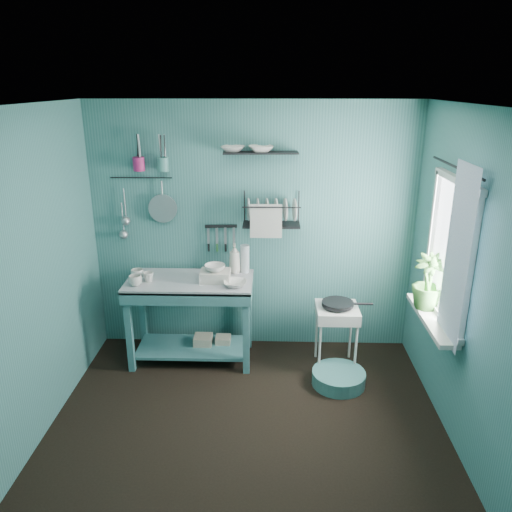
{
  "coord_description": "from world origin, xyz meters",
  "views": [
    {
      "loc": [
        0.18,
        -3.28,
        2.64
      ],
      "look_at": [
        0.05,
        0.85,
        1.2
      ],
      "focal_mm": 35.0,
      "sensor_mm": 36.0,
      "label": 1
    }
  ],
  "objects_px": {
    "soap_bottle": "(235,258)",
    "storage_tin_large": "(203,346)",
    "mug_right": "(138,274)",
    "dish_rack": "(271,210)",
    "storage_tin_small": "(223,345)",
    "colander": "(163,208)",
    "mug_mid": "(148,277)",
    "water_bottle": "(245,259)",
    "mug_left": "(135,281)",
    "utensil_cup_teal": "(163,164)",
    "work_counter": "(192,320)",
    "frying_pan": "(338,304)",
    "utensil_cup_magenta": "(139,164)",
    "wash_tub": "(215,276)",
    "potted_plant": "(428,282)",
    "hotplate_stand": "(336,337)",
    "floor_basin": "(339,378)"
  },
  "relations": [
    {
      "from": "mug_right",
      "to": "dish_rack",
      "type": "bearing_deg",
      "value": 10.4
    },
    {
      "from": "hotplate_stand",
      "to": "colander",
      "type": "distance_m",
      "value": 2.1
    },
    {
      "from": "soap_bottle",
      "to": "utensil_cup_teal",
      "type": "bearing_deg",
      "value": 172.82
    },
    {
      "from": "soap_bottle",
      "to": "work_counter",
      "type": "bearing_deg",
      "value": -154.54
    },
    {
      "from": "storage_tin_small",
      "to": "mug_left",
      "type": "bearing_deg",
      "value": -162.9
    },
    {
      "from": "mug_right",
      "to": "soap_bottle",
      "type": "distance_m",
      "value": 0.95
    },
    {
      "from": "mug_mid",
      "to": "wash_tub",
      "type": "xyz_separation_m",
      "value": [
        0.63,
        0.04,
        0.0
      ]
    },
    {
      "from": "dish_rack",
      "to": "storage_tin_large",
      "type": "bearing_deg",
      "value": -158.55
    },
    {
      "from": "storage_tin_small",
      "to": "soap_bottle",
      "type": "bearing_deg",
      "value": 45.0
    },
    {
      "from": "utensil_cup_magenta",
      "to": "utensil_cup_teal",
      "type": "height_order",
      "value": "utensil_cup_magenta"
    },
    {
      "from": "mug_mid",
      "to": "water_bottle",
      "type": "height_order",
      "value": "water_bottle"
    },
    {
      "from": "wash_tub",
      "to": "utensil_cup_magenta",
      "type": "xyz_separation_m",
      "value": [
        -0.73,
        0.3,
        1.01
      ]
    },
    {
      "from": "frying_pan",
      "to": "utensil_cup_magenta",
      "type": "relative_size",
      "value": 2.31
    },
    {
      "from": "water_bottle",
      "to": "potted_plant",
      "type": "bearing_deg",
      "value": -24.87
    },
    {
      "from": "mug_left",
      "to": "utensil_cup_teal",
      "type": "relative_size",
      "value": 0.95
    },
    {
      "from": "water_bottle",
      "to": "wash_tub",
      "type": "bearing_deg",
      "value": -138.37
    },
    {
      "from": "water_bottle",
      "to": "potted_plant",
      "type": "relative_size",
      "value": 0.59
    },
    {
      "from": "colander",
      "to": "dish_rack",
      "type": "bearing_deg",
      "value": -4.3
    },
    {
      "from": "mug_left",
      "to": "mug_right",
      "type": "xyz_separation_m",
      "value": [
        -0.02,
        0.16,
        0.0
      ]
    },
    {
      "from": "water_bottle",
      "to": "frying_pan",
      "type": "distance_m",
      "value": 1.0
    },
    {
      "from": "dish_rack",
      "to": "potted_plant",
      "type": "relative_size",
      "value": 1.16
    },
    {
      "from": "mug_right",
      "to": "water_bottle",
      "type": "bearing_deg",
      "value": 12.17
    },
    {
      "from": "utensil_cup_magenta",
      "to": "storage_tin_large",
      "type": "height_order",
      "value": "utensil_cup_magenta"
    },
    {
      "from": "hotplate_stand",
      "to": "storage_tin_small",
      "type": "distance_m",
      "value": 1.15
    },
    {
      "from": "mug_right",
      "to": "colander",
      "type": "xyz_separation_m",
      "value": [
        0.21,
        0.31,
        0.57
      ]
    },
    {
      "from": "mug_left",
      "to": "utensil_cup_teal",
      "type": "xyz_separation_m",
      "value": [
        0.23,
        0.44,
        1.01
      ]
    },
    {
      "from": "work_counter",
      "to": "colander",
      "type": "bearing_deg",
      "value": 139.52
    },
    {
      "from": "mug_right",
      "to": "colander",
      "type": "relative_size",
      "value": 0.44
    },
    {
      "from": "storage_tin_large",
      "to": "floor_basin",
      "type": "height_order",
      "value": "storage_tin_large"
    },
    {
      "from": "work_counter",
      "to": "frying_pan",
      "type": "distance_m",
      "value": 1.44
    },
    {
      "from": "mug_right",
      "to": "colander",
      "type": "height_order",
      "value": "colander"
    },
    {
      "from": "wash_tub",
      "to": "frying_pan",
      "type": "relative_size",
      "value": 0.93
    },
    {
      "from": "storage_tin_small",
      "to": "hotplate_stand",
      "type": "bearing_deg",
      "value": -9.54
    },
    {
      "from": "water_bottle",
      "to": "colander",
      "type": "xyz_separation_m",
      "value": [
        -0.81,
        0.09,
        0.48
      ]
    },
    {
      "from": "floor_basin",
      "to": "soap_bottle",
      "type": "bearing_deg",
      "value": 147.83
    },
    {
      "from": "storage_tin_large",
      "to": "mug_mid",
      "type": "bearing_deg",
      "value": -167.09
    },
    {
      "from": "utensil_cup_teal",
      "to": "wash_tub",
      "type": "bearing_deg",
      "value": -31.26
    },
    {
      "from": "potted_plant",
      "to": "hotplate_stand",
      "type": "bearing_deg",
      "value": 149.46
    },
    {
      "from": "mug_mid",
      "to": "utensil_cup_magenta",
      "type": "xyz_separation_m",
      "value": [
        -0.1,
        0.34,
        1.01
      ]
    },
    {
      "from": "mug_mid",
      "to": "mug_right",
      "type": "relative_size",
      "value": 0.81
    },
    {
      "from": "frying_pan",
      "to": "dish_rack",
      "type": "height_order",
      "value": "dish_rack"
    },
    {
      "from": "storage_tin_large",
      "to": "storage_tin_small",
      "type": "height_order",
      "value": "storage_tin_large"
    },
    {
      "from": "potted_plant",
      "to": "storage_tin_large",
      "type": "xyz_separation_m",
      "value": [
        -2.0,
        0.56,
        -0.96
      ]
    },
    {
      "from": "mug_right",
      "to": "utensil_cup_teal",
      "type": "bearing_deg",
      "value": 48.89
    },
    {
      "from": "mug_mid",
      "to": "dish_rack",
      "type": "height_order",
      "value": "dish_rack"
    },
    {
      "from": "mug_mid",
      "to": "floor_basin",
      "type": "bearing_deg",
      "value": -11.5
    },
    {
      "from": "hotplate_stand",
      "to": "storage_tin_large",
      "type": "xyz_separation_m",
      "value": [
        -1.31,
        0.16,
        -0.21
      ]
    },
    {
      "from": "soap_bottle",
      "to": "storage_tin_large",
      "type": "height_order",
      "value": "soap_bottle"
    },
    {
      "from": "frying_pan",
      "to": "utensil_cup_magenta",
      "type": "bearing_deg",
      "value": 168.32
    },
    {
      "from": "hotplate_stand",
      "to": "utensil_cup_teal",
      "type": "relative_size",
      "value": 4.88
    }
  ]
}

